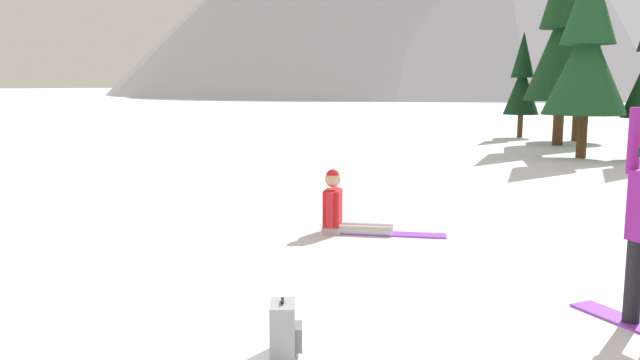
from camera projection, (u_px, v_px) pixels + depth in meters
name	position (u px, v px, depth m)	size (l,w,h in m)	color
snowboarder_background	(345.00, 211.00, 9.49)	(1.84, 0.95, 0.96)	#B7B7BC
backpack_grey	(284.00, 330.00, 5.19)	(0.36, 0.38, 0.47)	gray
pine_tree_twin	(583.00, 28.00, 24.68)	(2.69, 2.69, 8.05)	#472D19
pine_tree_young	(522.00, 80.00, 26.60)	(1.46, 1.46, 4.41)	#472D19
pine_tree_leaning	(587.00, 49.00, 18.89)	(2.47, 2.47, 5.95)	#472D19
pine_tree_tall	(563.00, 33.00, 22.84)	(2.59, 2.59, 7.41)	#472D19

